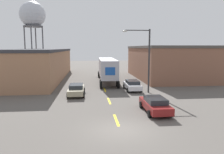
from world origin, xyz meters
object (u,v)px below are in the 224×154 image
(water_tower, at_px, (33,15))
(street_lamp, at_px, (146,55))
(parked_car_right_mid, at_px, (132,85))
(parked_car_right_near, at_px, (155,104))
(semi_truck, at_px, (107,67))
(parked_car_left_far, at_px, (76,89))

(water_tower, xyz_separation_m, street_lamp, (19.82, -28.34, -8.48))
(parked_car_right_mid, bearing_deg, water_tower, 124.75)
(parked_car_right_near, relative_size, street_lamp, 0.59)
(parked_car_right_near, relative_size, parked_car_right_mid, 1.00)
(semi_truck, distance_m, water_tower, 26.93)
(parked_car_right_near, height_order, parked_car_left_far, same)
(parked_car_left_far, relative_size, water_tower, 0.28)
(semi_truck, xyz_separation_m, parked_car_right_mid, (2.68, -7.84, -1.59))
(parked_car_right_near, xyz_separation_m, water_tower, (-18.56, 36.60, 12.34))
(street_lamp, bearing_deg, semi_truck, 112.65)
(parked_car_left_far, xyz_separation_m, water_tower, (-11.50, 29.07, 12.34))
(semi_truck, height_order, water_tower, water_tower)
(semi_truck, relative_size, parked_car_right_near, 3.17)
(parked_car_left_far, bearing_deg, parked_car_right_near, -46.85)
(parked_car_right_near, bearing_deg, water_tower, 116.89)
(parked_car_right_mid, height_order, street_lamp, street_lamp)
(parked_car_left_far, bearing_deg, street_lamp, 5.02)
(parked_car_right_near, bearing_deg, parked_car_right_mid, 90.00)
(parked_car_right_near, xyz_separation_m, parked_car_right_mid, (0.00, 9.85, 0.00))
(semi_truck, bearing_deg, parked_car_right_near, -80.30)
(semi_truck, bearing_deg, street_lamp, -66.25)
(semi_truck, bearing_deg, parked_car_right_mid, -70.05)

